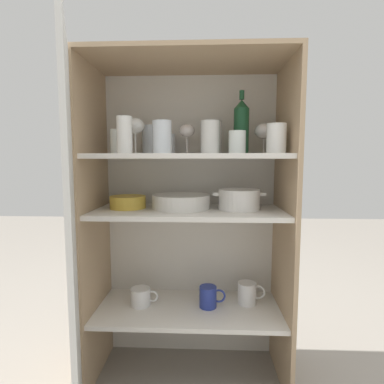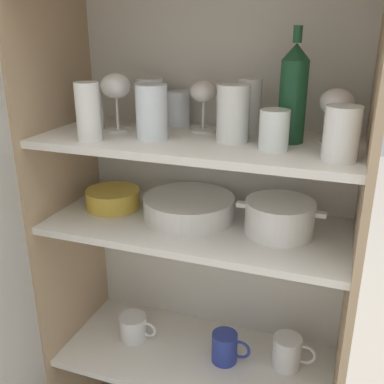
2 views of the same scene
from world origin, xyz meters
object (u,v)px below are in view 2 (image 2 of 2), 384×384
object	(u,v)px
wine_bottle	(293,93)
mixing_bowl_large	(113,197)
plate_stack_white	(189,207)
coffee_mug_primary	(134,327)
casserole_dish	(280,217)

from	to	relation	value
wine_bottle	mixing_bowl_large	distance (m)	0.61
plate_stack_white	coffee_mug_primary	distance (m)	0.48
casserole_dish	coffee_mug_primary	distance (m)	0.64
mixing_bowl_large	coffee_mug_primary	size ratio (longest dim) A/B	1.27
wine_bottle	casserole_dish	size ratio (longest dim) A/B	1.18
mixing_bowl_large	casserole_dish	size ratio (longest dim) A/B	0.69
wine_bottle	coffee_mug_primary	distance (m)	0.90
wine_bottle	casserole_dish	xyz separation A→B (m)	(-0.01, -0.02, -0.32)
plate_stack_white	mixing_bowl_large	world-z (taller)	plate_stack_white
wine_bottle	casserole_dish	world-z (taller)	wine_bottle
casserole_dish	plate_stack_white	bearing A→B (deg)	177.00
mixing_bowl_large	wine_bottle	bearing A→B (deg)	1.40
mixing_bowl_large	coffee_mug_primary	bearing A→B (deg)	-18.51
coffee_mug_primary	casserole_dish	bearing A→B (deg)	1.19
wine_bottle	casserole_dish	distance (m)	0.32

